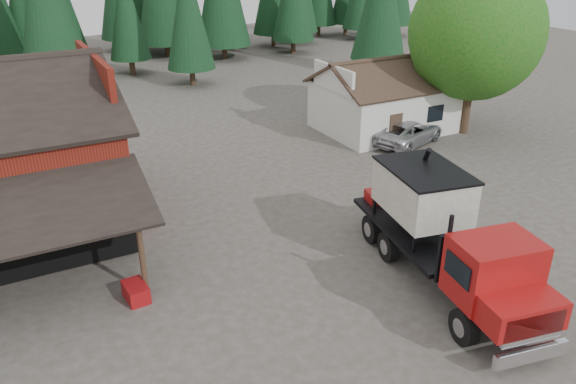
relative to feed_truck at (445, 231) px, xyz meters
name	(u,v)px	position (x,y,z in m)	size (l,w,h in m)	color
ground	(313,280)	(-4.01, 2.20, -2.05)	(120.00, 120.00, 0.00)	#464137
farmhouse	(385,104)	(8.99, 15.20, -0.38)	(8.60, 6.42, 4.65)	silver
deciduous_tree	(476,38)	(13.00, 12.17, 3.86)	(8.00, 8.00, 10.20)	#382619
conifer_backdrop	(92,65)	(-4.01, 44.20, -2.05)	(76.00, 16.00, 16.00)	black
near_pine_b	(188,12)	(1.99, 32.20, 3.84)	(3.96, 3.96, 10.40)	#382619
feed_truck	(445,231)	(0.00, 0.00, 0.00)	(4.34, 10.00, 4.38)	black
silver_car	(408,132)	(8.50, 12.20, -1.32)	(2.40, 5.21, 1.45)	#B6B7BE
equip_box	(136,292)	(-10.01, 4.08, -1.75)	(0.70, 1.10, 0.60)	maroon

